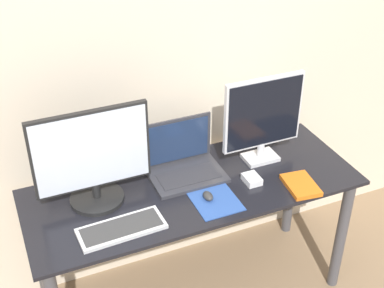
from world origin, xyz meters
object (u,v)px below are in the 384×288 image
Objects in this scene: laptop at (184,161)px; mouse at (208,196)px; monitor_left at (92,159)px; power_brick at (252,179)px; book at (301,185)px; monitor_right at (263,117)px; keyboard at (121,228)px.

mouse is (0.01, -0.25, -0.04)m from laptop.
mouse is (0.46, -0.20, -0.20)m from monitor_left.
book is at bearing -32.95° from power_brick.
laptop is at bearing 143.87° from book.
monitor_right reaches higher than laptop.
mouse is (0.42, 0.04, 0.01)m from keyboard.
monitor_right is 0.86m from keyboard.
mouse is (-0.38, -0.20, -0.22)m from monitor_right.
power_brick is (0.25, 0.04, -0.01)m from mouse.
keyboard is at bearing 177.30° from book.
keyboard is 4.07× the size of power_brick.
power_brick reaches higher than book.
laptop is 0.56m from book.
laptop is 3.85× the size of power_brick.
mouse is at bearing 5.83° from keyboard.
keyboard is at bearing -80.19° from monitor_left.
monitor_left reaches higher than power_brick.
monitor_right is at bearing 0.01° from monitor_left.
book is 0.23m from power_brick.
power_brick is at bearing 147.05° from book.
mouse is at bearing -152.35° from monitor_right.
mouse reaches higher than book.
monitor_left is 0.75m from power_brick.
monitor_right is (0.83, 0.00, 0.02)m from monitor_left.
laptop is 0.50m from keyboard.
monitor_left reaches higher than laptop.
power_brick is at bearing -38.31° from laptop.
monitor_left is 0.54m from mouse.
laptop is 1.71× the size of book.
monitor_left reaches higher than mouse.
book is (0.89, -0.28, -0.21)m from monitor_left.
laptop is at bearing 93.31° from mouse.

